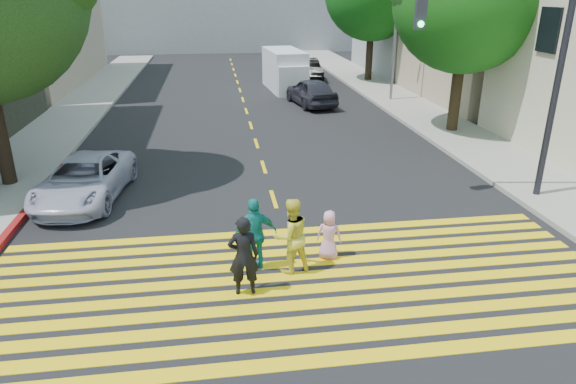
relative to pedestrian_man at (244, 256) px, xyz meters
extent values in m
plane|color=black|center=(1.17, -1.06, -0.85)|extent=(120.00, 120.00, 0.00)
cube|color=gray|center=(-7.33, 20.94, -0.78)|extent=(3.00, 40.00, 0.15)
cube|color=gray|center=(9.67, 13.94, -0.78)|extent=(3.00, 60.00, 0.15)
cube|color=maroon|center=(-5.73, 4.94, -0.77)|extent=(0.20, 8.00, 0.16)
cube|color=yellow|center=(1.17, -2.26, -0.85)|extent=(13.40, 0.35, 0.01)
cube|color=yellow|center=(1.17, -1.71, -0.85)|extent=(13.40, 0.35, 0.01)
cube|color=yellow|center=(1.17, -1.16, -0.85)|extent=(13.40, 0.35, 0.01)
cube|color=yellow|center=(1.17, -0.61, -0.85)|extent=(13.40, 0.35, 0.01)
cube|color=yellow|center=(1.17, -0.06, -0.85)|extent=(13.40, 0.35, 0.01)
cube|color=yellow|center=(1.17, 0.49, -0.85)|extent=(13.40, 0.35, 0.01)
cube|color=yellow|center=(1.17, 1.04, -0.85)|extent=(13.40, 0.35, 0.01)
cube|color=yellow|center=(1.17, 1.59, -0.85)|extent=(13.40, 0.35, 0.01)
cube|color=yellow|center=(1.17, 2.14, -0.85)|extent=(13.40, 0.35, 0.01)
cube|color=yellow|center=(1.17, 2.69, -0.85)|extent=(13.40, 0.35, 0.01)
cube|color=yellow|center=(1.17, 4.94, -0.85)|extent=(0.12, 1.40, 0.01)
cube|color=yellow|center=(1.17, 7.94, -0.85)|extent=(0.12, 1.40, 0.01)
cube|color=yellow|center=(1.17, 10.94, -0.85)|extent=(0.12, 1.40, 0.01)
cube|color=yellow|center=(1.17, 13.94, -0.85)|extent=(0.12, 1.40, 0.01)
cube|color=yellow|center=(1.17, 16.94, -0.85)|extent=(0.12, 1.40, 0.01)
cube|color=yellow|center=(1.17, 19.94, -0.85)|extent=(0.12, 1.40, 0.01)
cube|color=yellow|center=(1.17, 22.94, -0.85)|extent=(0.12, 1.40, 0.01)
cube|color=yellow|center=(1.17, 25.94, -0.85)|extent=(0.12, 1.40, 0.01)
cube|color=yellow|center=(1.17, 28.94, -0.85)|extent=(0.12, 1.40, 0.01)
cube|color=yellow|center=(1.17, 31.94, -0.85)|extent=(0.12, 1.40, 0.01)
cube|color=yellow|center=(1.17, 34.94, -0.85)|extent=(0.12, 1.40, 0.01)
cube|color=yellow|center=(1.17, 37.94, -0.85)|extent=(0.12, 1.40, 0.01)
cube|color=tan|center=(16.17, 17.94, 4.15)|extent=(10.00, 10.00, 10.00)
cube|color=gray|center=(16.17, 28.94, 4.15)|extent=(10.00, 10.00, 10.00)
cylinder|color=black|center=(-6.91, 7.13, 0.78)|extent=(0.50, 0.50, 3.27)
cylinder|color=black|center=(9.71, 11.41, 0.71)|extent=(0.58, 0.58, 3.13)
cylinder|color=black|center=(9.92, 24.83, 0.77)|extent=(0.56, 0.56, 3.24)
imported|color=black|center=(0.00, 0.00, 0.00)|extent=(0.62, 0.41, 1.70)
imported|color=yellow|center=(1.07, 0.75, 0.00)|extent=(0.99, 0.87, 1.71)
imported|color=#DC93C5|center=(2.01, 1.22, -0.27)|extent=(0.66, 0.55, 1.17)
imported|color=#148383|center=(0.31, 0.95, -0.01)|extent=(1.04, 0.58, 1.68)
imported|color=#AEAFC8|center=(-4.30, 5.74, -0.23)|extent=(2.59, 4.72, 1.25)
imported|color=#23222C|center=(4.71, 17.86, -0.12)|extent=(2.44, 4.52, 1.46)
imported|color=#A0A8B3|center=(4.76, 28.29, -0.17)|extent=(1.99, 4.74, 1.37)
imported|color=black|center=(6.01, 26.29, -0.15)|extent=(1.54, 4.27, 1.40)
cube|color=silver|center=(3.95, 22.89, 0.34)|extent=(2.29, 4.92, 2.39)
cube|color=silver|center=(4.12, 20.79, 0.01)|extent=(1.90, 1.29, 1.72)
cylinder|color=#282828|center=(3.33, 21.11, -0.52)|extent=(0.29, 0.69, 0.67)
cylinder|color=black|center=(4.85, 21.23, -0.52)|extent=(0.29, 0.69, 0.67)
cylinder|color=black|center=(3.05, 24.54, -0.52)|extent=(0.29, 0.69, 0.67)
cylinder|color=black|center=(4.57, 24.67, -0.52)|extent=(0.29, 0.69, 0.67)
cylinder|color=black|center=(8.90, 3.89, 2.23)|extent=(0.21, 0.21, 6.17)
cube|color=#25252D|center=(5.04, 4.46, 4.39)|extent=(0.30, 0.30, 0.86)
sphere|color=#2BED60|center=(5.01, 4.32, 4.11)|extent=(0.19, 0.19, 0.16)
cylinder|color=gray|center=(9.25, 18.16, 3.24)|extent=(0.18, 0.18, 8.19)
camera|label=1|loc=(-0.41, -9.06, 4.93)|focal=32.00mm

